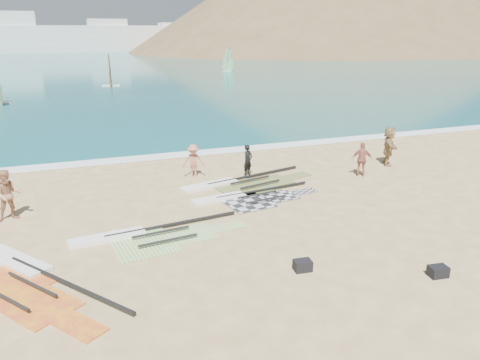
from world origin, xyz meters
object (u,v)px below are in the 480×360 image
object	(u,v)px
beachgoer_left	(8,195)
gear_bag_far	(438,271)
beachgoer_mid	(193,161)
rig_green	(147,237)
beachgoer_right	(389,146)
rig_grey	(247,198)
rig_orange	(240,183)
gear_bag_near	(303,265)
beachgoer_back	(362,159)
rig_red	(25,281)
person_wetsuit	(248,160)

from	to	relation	value
beachgoer_left	gear_bag_far	bearing A→B (deg)	-50.03
beachgoer_left	beachgoer_mid	xyz separation A→B (m)	(7.65, 2.61, -0.15)
rig_green	beachgoer_right	world-z (taller)	beachgoer_right
rig_grey	gear_bag_far	distance (m)	8.27
rig_orange	gear_bag_far	distance (m)	10.00
rig_grey	beachgoer_right	distance (m)	9.02
rig_orange	gear_bag_near	size ratio (longest dim) A/B	12.76
rig_orange	beachgoer_back	distance (m)	5.98
rig_red	gear_bag_near	world-z (taller)	gear_bag_near
rig_grey	beachgoer_left	size ratio (longest dim) A/B	2.91
gear_bag_far	beachgoer_mid	size ratio (longest dim) A/B	0.33
rig_green	beachgoer_left	distance (m)	5.61
rig_red	person_wetsuit	distance (m)	11.85
rig_orange	rig_red	distance (m)	10.48
beachgoer_back	rig_orange	bearing A→B (deg)	22.60
beachgoer_mid	beachgoer_right	size ratio (longest dim) A/B	0.80
gear_bag_near	rig_orange	bearing A→B (deg)	82.17
beachgoer_left	beachgoer_mid	world-z (taller)	beachgoer_left
person_wetsuit	beachgoer_left	distance (m)	10.35
beachgoer_left	beachgoer_right	xyz separation A→B (m)	(17.59, 1.15, 0.05)
beachgoer_left	beachgoer_mid	size ratio (longest dim) A/B	1.19
person_wetsuit	rig_orange	bearing A→B (deg)	-156.61
rig_red	beachgoer_mid	distance (m)	10.43
rig_green	beachgoer_left	world-z (taller)	beachgoer_left
gear_bag_near	beachgoer_left	world-z (taller)	beachgoer_left
person_wetsuit	beachgoer_right	distance (m)	7.49
gear_bag_far	person_wetsuit	bearing A→B (deg)	97.76
rig_grey	gear_bag_near	xyz separation A→B (m)	(-0.70, -6.15, 0.11)
rig_green	rig_red	size ratio (longest dim) A/B	0.99
rig_orange	rig_grey	bearing A→B (deg)	-115.49
rig_red	rig_grey	bearing A→B (deg)	80.69
rig_red	gear_bag_far	bearing A→B (deg)	35.50
beachgoer_mid	gear_bag_far	bearing A→B (deg)	-57.98
rig_red	gear_bag_far	xyz separation A→B (m)	(10.95, -3.78, 0.11)
rig_red	gear_bag_far	size ratio (longest dim) A/B	11.63
gear_bag_far	rig_green	bearing A→B (deg)	142.93
rig_green	beachgoer_left	size ratio (longest dim) A/B	3.17
rig_orange	gear_bag_far	xyz separation A→B (m)	(2.32, -9.72, 0.11)
rig_red	rig_green	bearing A→B (deg)	79.57
beachgoer_back	beachgoer_left	bearing A→B (deg)	30.69
rig_red	beachgoer_back	distance (m)	15.39
gear_bag_far	beachgoer_back	bearing A→B (deg)	68.23
rig_grey	beachgoer_mid	distance (m)	3.97
gear_bag_far	rig_grey	bearing A→B (deg)	109.22
rig_grey	beachgoer_mid	xyz separation A→B (m)	(-1.26, 3.69, 0.75)
gear_bag_near	beachgoer_mid	distance (m)	9.88
beachgoer_left	beachgoer_back	size ratio (longest dim) A/B	1.16
rig_orange	gear_bag_near	bearing A→B (deg)	-111.31
rig_red	person_wetsuit	size ratio (longest dim) A/B	4.03
person_wetsuit	beachgoer_right	size ratio (longest dim) A/B	0.75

